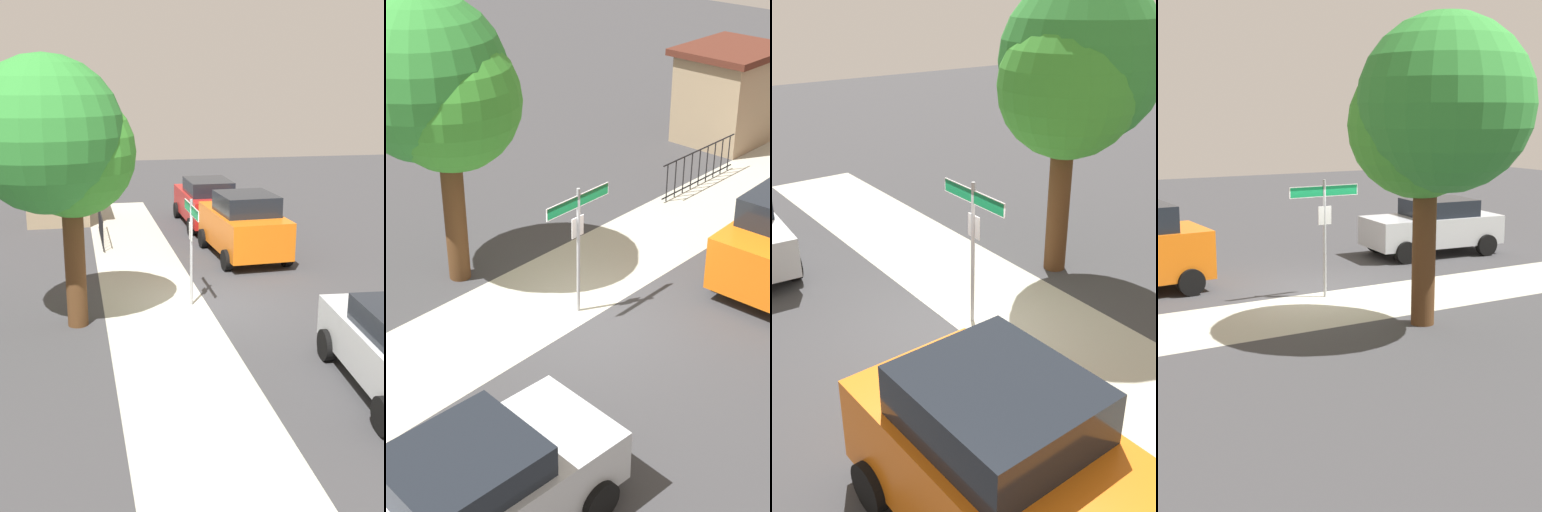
# 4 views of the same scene
# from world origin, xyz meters

# --- Properties ---
(ground_plane) EXTENTS (60.00, 60.00, 0.00)m
(ground_plane) POSITION_xyz_m (0.00, 0.00, 0.00)
(ground_plane) COLOR #38383A
(sidewalk_strip) EXTENTS (24.00, 2.60, 0.00)m
(sidewalk_strip) POSITION_xyz_m (2.00, 1.30, 0.00)
(sidewalk_strip) COLOR #AAA998
(sidewalk_strip) RESTS_ON ground_plane
(street_sign) EXTENTS (1.71, 0.07, 2.72)m
(street_sign) POSITION_xyz_m (0.12, 0.40, 1.98)
(street_sign) COLOR #9EA0A5
(street_sign) RESTS_ON ground_plane
(shade_tree) EXTENTS (3.34, 3.59, 6.03)m
(shade_tree) POSITION_xyz_m (-0.76, 3.55, 4.18)
(shade_tree) COLOR #4D3019
(shade_tree) RESTS_ON ground_plane
(car_silver) EXTENTS (4.15, 2.24, 1.66)m
(car_silver) POSITION_xyz_m (-4.98, -2.47, 0.85)
(car_silver) COLOR #B5BABF
(car_silver) RESTS_ON ground_plane
(iron_fence) EXTENTS (3.29, 0.04, 1.07)m
(iron_fence) POSITION_xyz_m (7.05, 2.30, 0.56)
(iron_fence) COLOR black
(iron_fence) RESTS_ON ground_plane
(utility_shed) EXTENTS (3.19, 2.75, 2.93)m
(utility_shed) POSITION_xyz_m (10.69, 3.80, 1.49)
(utility_shed) COLOR #998466
(utility_shed) RESTS_ON ground_plane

